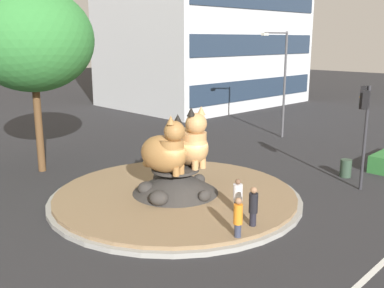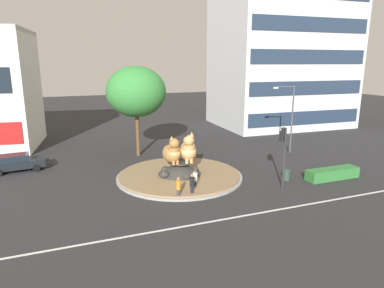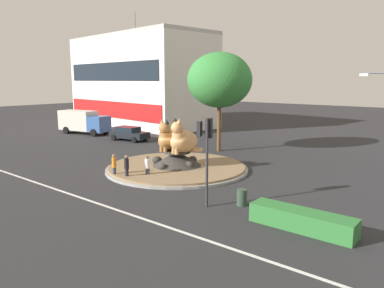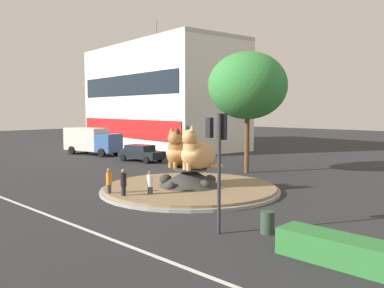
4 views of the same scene
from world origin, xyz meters
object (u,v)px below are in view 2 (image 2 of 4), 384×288
Objects in this scene: pedestrian_orange_shirt at (178,188)px; sedan_on_far_lane at (16,162)px; traffic_light_mast at (283,144)px; office_tower at (283,29)px; streetlight_arm at (290,114)px; pedestrian_black_shirt at (192,185)px; broadleaf_tree_behind_island at (136,92)px; cat_statue_calico at (188,150)px; pedestrian_white_shirt at (195,179)px; litter_bin at (286,175)px; cat_statue_tabby at (172,152)px.

sedan_on_far_lane is (-11.64, 11.56, -0.10)m from pedestrian_orange_shirt.
traffic_light_mast is 0.16× the size of office_tower.
streetlight_arm is 4.12× the size of pedestrian_black_shirt.
broadleaf_tree_behind_island is at bearing -165.17° from pedestrian_orange_shirt.
streetlight_arm reaches higher than pedestrian_orange_shirt.
traffic_light_mast is 31.21m from office_tower.
cat_statue_calico is at bearing -33.48° from sedan_on_far_lane.
pedestrian_white_shirt is at bearing -133.46° from office_tower.
sedan_on_far_lane is at bearing 153.32° from litter_bin.
pedestrian_orange_shirt is at bearing -175.55° from litter_bin.
office_tower reaches higher than broadleaf_tree_behind_island.
pedestrian_white_shirt is 8.05m from litter_bin.
pedestrian_black_shirt is at bearing 74.65° from traffic_light_mast.
pedestrian_black_shirt is (-7.27, 0.70, -2.57)m from traffic_light_mast.
traffic_light_mast is 0.66× the size of streetlight_arm.
streetlight_arm reaches higher than traffic_light_mast.
broadleaf_tree_behind_island is at bearing 129.62° from litter_bin.
sedan_on_far_lane is at bearing -77.65° from pedestrian_black_shirt.
streetlight_arm is 16.72m from pedestrian_black_shirt.
pedestrian_black_shirt is (-23.64, -23.48, -13.60)m from office_tower.
litter_bin is at bearing 63.80° from streetlight_arm.
litter_bin is at bearing -58.66° from traffic_light_mast.
pedestrian_white_shirt is at bearing -80.13° from broadleaf_tree_behind_island.
traffic_light_mast is at bearing 46.65° from cat_statue_tabby.
traffic_light_mast is 7.74m from pedestrian_black_shirt.
traffic_light_mast is 2.98× the size of pedestrian_white_shirt.
office_tower is 18.06× the size of pedestrian_white_shirt.
office_tower is at bearing 119.56° from cat_statue_tabby.
streetlight_arm is (14.44, 3.69, 1.93)m from cat_statue_tabby.
cat_statue_calico is 15.80m from sedan_on_far_lane.
pedestrian_black_shirt is (-1.31, -4.34, -1.44)m from cat_statue_calico.
cat_statue_calico is 4.76m from pedestrian_black_shirt.
pedestrian_orange_shirt is 2.32m from pedestrian_white_shirt.
streetlight_arm is 8.09× the size of litter_bin.
litter_bin is at bearing -40.14° from pedestrian_white_shirt.
office_tower reaches higher than traffic_light_mast.
office_tower is at bearing 147.82° from pedestrian_orange_shirt.
pedestrian_white_shirt reaches higher than litter_bin.
cat_statue_calico reaches higher than pedestrian_orange_shirt.
broadleaf_tree_behind_island is (-2.57, 8.33, 4.36)m from cat_statue_calico.
cat_statue_tabby is at bearing 157.27° from litter_bin.
cat_statue_tabby reaches higher than sedan_on_far_lane.
streetlight_arm is at bearing 95.04° from cat_statue_tabby.
cat_statue_tabby is 0.55× the size of sedan_on_far_lane.
traffic_light_mast reaches higher than litter_bin.
pedestrian_orange_shirt is at bearing -26.83° from pedestrian_black_shirt.
broadleaf_tree_behind_island is 1.95× the size of sedan_on_far_lane.
traffic_light_mast is at bearing 100.54° from pedestrian_orange_shirt.
sedan_on_far_lane is at bearing -120.68° from pedestrian_orange_shirt.
broadleaf_tree_behind_island reaches higher than cat_statue_tabby.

